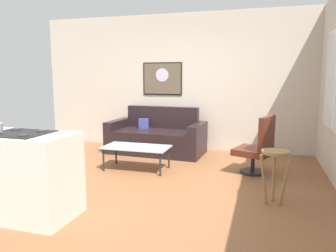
% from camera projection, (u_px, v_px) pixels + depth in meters
% --- Properties ---
extents(ground, '(6.40, 6.40, 0.04)m').
position_uv_depth(ground, '(144.00, 184.00, 4.65)').
color(ground, brown).
extents(back_wall, '(6.40, 0.05, 2.80)m').
position_uv_depth(back_wall, '(184.00, 82.00, 6.73)').
color(back_wall, beige).
rests_on(back_wall, ground).
extents(couch, '(1.93, 1.00, 0.90)m').
position_uv_depth(couch, '(157.00, 138.00, 6.46)').
color(couch, black).
rests_on(couch, ground).
extents(coffee_table, '(1.07, 0.55, 0.39)m').
position_uv_depth(coffee_table, '(137.00, 148.00, 5.25)').
color(coffee_table, silver).
rests_on(coffee_table, ground).
extents(armchair, '(0.68, 0.69, 0.92)m').
position_uv_depth(armchair, '(258.00, 147.00, 5.00)').
color(armchair, black).
rests_on(armchair, ground).
extents(bar_stool, '(0.37, 0.36, 0.65)m').
position_uv_depth(bar_stool, '(275.00, 163.00, 3.82)').
color(bar_stool, olive).
rests_on(bar_stool, ground).
extents(wall_painting, '(0.85, 0.03, 0.68)m').
position_uv_depth(wall_painting, '(162.00, 79.00, 6.81)').
color(wall_painting, black).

